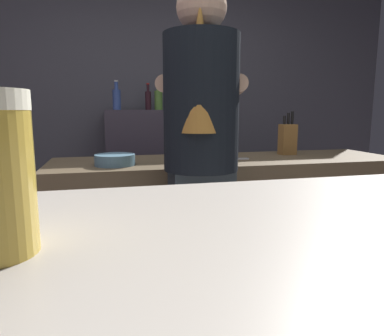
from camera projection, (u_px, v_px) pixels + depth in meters
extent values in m
cube|color=#4A4A53|center=(144.00, 93.00, 3.42)|extent=(5.20, 0.10, 2.70)
cube|color=brown|center=(227.00, 229.00, 2.20)|extent=(2.10, 0.60, 0.89)
cube|color=#3B3440|center=(150.00, 174.00, 3.27)|extent=(0.79, 0.36, 1.19)
cube|color=#273037|center=(200.00, 262.00, 1.69)|extent=(0.28, 0.20, 0.91)
cylinder|color=black|center=(201.00, 104.00, 1.57)|extent=(0.34, 0.34, 0.60)
sphere|color=tan|center=(202.00, 7.00, 1.51)|extent=(0.22, 0.22, 0.22)
cone|color=#B27A33|center=(200.00, 68.00, 1.45)|extent=(0.18, 0.18, 0.53)
cylinder|color=tan|center=(169.00, 86.00, 1.73)|extent=(0.18, 0.33, 0.08)
cylinder|color=tan|center=(238.00, 85.00, 1.70)|extent=(0.18, 0.33, 0.08)
cube|color=olive|center=(287.00, 139.00, 2.31)|extent=(0.10, 0.08, 0.20)
cylinder|color=black|center=(284.00, 120.00, 2.28)|extent=(0.02, 0.02, 0.06)
cylinder|color=black|center=(288.00, 119.00, 2.29)|extent=(0.02, 0.02, 0.07)
cylinder|color=black|center=(292.00, 118.00, 2.29)|extent=(0.02, 0.02, 0.08)
cylinder|color=slate|center=(115.00, 160.00, 1.86)|extent=(0.21, 0.21, 0.06)
cube|color=silver|center=(229.00, 159.00, 2.07)|extent=(0.24, 0.04, 0.01)
cylinder|color=#376295|center=(175.00, 103.00, 3.31)|extent=(0.07, 0.07, 0.13)
cylinder|color=#376295|center=(175.00, 93.00, 3.29)|extent=(0.03, 0.03, 0.05)
cylinder|color=silver|center=(175.00, 89.00, 3.29)|extent=(0.04, 0.04, 0.01)
cylinder|color=#517E33|center=(159.00, 100.00, 3.18)|extent=(0.07, 0.07, 0.17)
cylinder|color=#517E33|center=(158.00, 87.00, 3.16)|extent=(0.03, 0.03, 0.07)
cylinder|color=black|center=(158.00, 82.00, 3.15)|extent=(0.04, 0.04, 0.01)
cylinder|color=black|center=(148.00, 101.00, 3.16)|extent=(0.05, 0.05, 0.16)
cylinder|color=black|center=(148.00, 88.00, 3.14)|extent=(0.02, 0.02, 0.06)
cylinder|color=red|center=(148.00, 84.00, 3.13)|extent=(0.03, 0.03, 0.01)
cylinder|color=#364F95|center=(117.00, 100.00, 3.02)|extent=(0.07, 0.07, 0.17)
cylinder|color=#364F95|center=(116.00, 86.00, 3.00)|extent=(0.03, 0.03, 0.07)
cylinder|color=silver|center=(116.00, 81.00, 2.99)|extent=(0.04, 0.04, 0.01)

